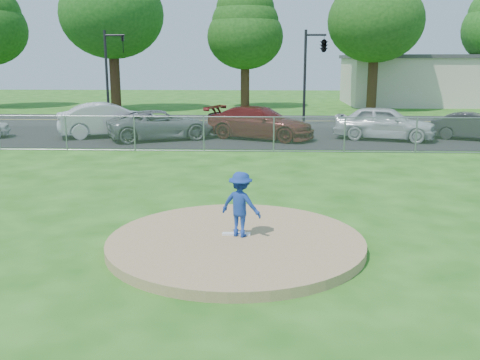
{
  "coord_description": "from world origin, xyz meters",
  "views": [
    {
      "loc": [
        0.56,
        -10.68,
        3.86
      ],
      "look_at": [
        0.0,
        2.0,
        1.0
      ],
      "focal_mm": 40.0,
      "sensor_mm": 36.0,
      "label": 1
    }
  ],
  "objects_px": {
    "commercial_building": "(439,80)",
    "traffic_signal_left": "(110,68)",
    "tree_center": "(245,27)",
    "traffic_signal_center": "(322,47)",
    "pitcher": "(241,204)",
    "parked_car_white": "(110,120)",
    "parked_car_charcoal": "(474,126)",
    "parked_car_darkred": "(260,123)",
    "tree_right": "(376,9)",
    "parked_car_pearl": "(385,123)",
    "parked_car_gray": "(161,125)",
    "traffic_cone": "(157,133)",
    "tree_left": "(111,0)"
  },
  "relations": [
    {
      "from": "traffic_cone",
      "to": "parked_car_charcoal",
      "type": "relative_size",
      "value": 0.15
    },
    {
      "from": "tree_left",
      "to": "traffic_cone",
      "type": "height_order",
      "value": "tree_left"
    },
    {
      "from": "tree_right",
      "to": "parked_car_pearl",
      "type": "relative_size",
      "value": 2.4
    },
    {
      "from": "tree_left",
      "to": "parked_car_pearl",
      "type": "relative_size",
      "value": 2.58
    },
    {
      "from": "traffic_signal_center",
      "to": "parked_car_charcoal",
      "type": "height_order",
      "value": "traffic_signal_center"
    },
    {
      "from": "commercial_building",
      "to": "parked_car_white",
      "type": "height_order",
      "value": "commercial_building"
    },
    {
      "from": "traffic_signal_left",
      "to": "parked_car_charcoal",
      "type": "distance_m",
      "value": 20.74
    },
    {
      "from": "traffic_signal_left",
      "to": "traffic_signal_center",
      "type": "relative_size",
      "value": 1.0
    },
    {
      "from": "tree_right",
      "to": "pitcher",
      "type": "xyz_separation_m",
      "value": [
        -8.9,
        -31.86,
        -6.76
      ]
    },
    {
      "from": "tree_left",
      "to": "pitcher",
      "type": "xyz_separation_m",
      "value": [
        11.1,
        -30.86,
        -7.35
      ]
    },
    {
      "from": "tree_right",
      "to": "parked_car_pearl",
      "type": "height_order",
      "value": "tree_right"
    },
    {
      "from": "pitcher",
      "to": "traffic_cone",
      "type": "distance_m",
      "value": 16.11
    },
    {
      "from": "pitcher",
      "to": "commercial_building",
      "type": "bearing_deg",
      "value": -88.04
    },
    {
      "from": "pitcher",
      "to": "parked_car_white",
      "type": "xyz_separation_m",
      "value": [
        -7.41,
        16.22,
        -0.03
      ]
    },
    {
      "from": "tree_left",
      "to": "parked_car_pearl",
      "type": "height_order",
      "value": "tree_left"
    },
    {
      "from": "tree_left",
      "to": "traffic_signal_center",
      "type": "bearing_deg",
      "value": -31.02
    },
    {
      "from": "parked_car_white",
      "to": "tree_right",
      "type": "bearing_deg",
      "value": -68.72
    },
    {
      "from": "traffic_cone",
      "to": "parked_car_gray",
      "type": "height_order",
      "value": "parked_car_gray"
    },
    {
      "from": "tree_right",
      "to": "parked_car_charcoal",
      "type": "height_order",
      "value": "tree_right"
    },
    {
      "from": "traffic_signal_left",
      "to": "parked_car_charcoal",
      "type": "xyz_separation_m",
      "value": [
        19.68,
        -5.97,
        -2.7
      ]
    },
    {
      "from": "parked_car_gray",
      "to": "parked_car_white",
      "type": "bearing_deg",
      "value": 48.33
    },
    {
      "from": "traffic_signal_left",
      "to": "parked_car_darkred",
      "type": "xyz_separation_m",
      "value": [
        9.15,
        -6.11,
        -2.56
      ]
    },
    {
      "from": "tree_right",
      "to": "parked_car_gray",
      "type": "height_order",
      "value": "tree_right"
    },
    {
      "from": "pitcher",
      "to": "parked_car_pearl",
      "type": "relative_size",
      "value": 0.29
    },
    {
      "from": "parked_car_white",
      "to": "parked_car_pearl",
      "type": "relative_size",
      "value": 1.07
    },
    {
      "from": "traffic_cone",
      "to": "parked_car_white",
      "type": "bearing_deg",
      "value": 161.45
    },
    {
      "from": "tree_left",
      "to": "traffic_signal_left",
      "type": "height_order",
      "value": "tree_left"
    },
    {
      "from": "parked_car_gray",
      "to": "parked_car_charcoal",
      "type": "distance_m",
      "value": 15.44
    },
    {
      "from": "traffic_cone",
      "to": "parked_car_charcoal",
      "type": "height_order",
      "value": "parked_car_charcoal"
    },
    {
      "from": "commercial_building",
      "to": "tree_center",
      "type": "xyz_separation_m",
      "value": [
        -17.0,
        -4.0,
        4.31
      ]
    },
    {
      "from": "pitcher",
      "to": "traffic_signal_center",
      "type": "bearing_deg",
      "value": -75.3
    },
    {
      "from": "pitcher",
      "to": "parked_car_charcoal",
      "type": "bearing_deg",
      "value": -99.52
    },
    {
      "from": "pitcher",
      "to": "parked_car_darkred",
      "type": "bearing_deg",
      "value": -66.32
    },
    {
      "from": "tree_left",
      "to": "parked_car_darkred",
      "type": "distance_m",
      "value": 20.33
    },
    {
      "from": "tree_right",
      "to": "parked_car_pearl",
      "type": "xyz_separation_m",
      "value": [
        -2.48,
        -16.16,
        -6.81
      ]
    },
    {
      "from": "traffic_signal_left",
      "to": "parked_car_pearl",
      "type": "bearing_deg",
      "value": -21.95
    },
    {
      "from": "parked_car_gray",
      "to": "traffic_cone",
      "type": "bearing_deg",
      "value": 54.84
    },
    {
      "from": "tree_center",
      "to": "pitcher",
      "type": "xyz_separation_m",
      "value": [
        1.1,
        -33.86,
        -5.58
      ]
    },
    {
      "from": "parked_car_darkred",
      "to": "parked_car_charcoal",
      "type": "bearing_deg",
      "value": -66.07
    },
    {
      "from": "commercial_building",
      "to": "traffic_signal_left",
      "type": "distance_m",
      "value": 29.51
    },
    {
      "from": "commercial_building",
      "to": "parked_car_pearl",
      "type": "height_order",
      "value": "commercial_building"
    },
    {
      "from": "commercial_building",
      "to": "tree_right",
      "type": "height_order",
      "value": "tree_right"
    },
    {
      "from": "commercial_building",
      "to": "traffic_signal_left",
      "type": "bearing_deg",
      "value": -147.13
    },
    {
      "from": "traffic_signal_center",
      "to": "parked_car_gray",
      "type": "height_order",
      "value": "traffic_signal_center"
    },
    {
      "from": "parked_car_gray",
      "to": "parked_car_charcoal",
      "type": "bearing_deg",
      "value": -111.53
    },
    {
      "from": "tree_center",
      "to": "parked_car_charcoal",
      "type": "xyz_separation_m",
      "value": [
        11.91,
        -17.97,
        -5.81
      ]
    },
    {
      "from": "parked_car_darkred",
      "to": "pitcher",
      "type": "bearing_deg",
      "value": -157.89
    },
    {
      "from": "commercial_building",
      "to": "pitcher",
      "type": "height_order",
      "value": "commercial_building"
    },
    {
      "from": "tree_center",
      "to": "parked_car_white",
      "type": "xyz_separation_m",
      "value": [
        -6.31,
        -17.63,
        -5.6
      ]
    },
    {
      "from": "commercial_building",
      "to": "tree_right",
      "type": "xyz_separation_m",
      "value": [
        -7.0,
        -6.0,
        5.49
      ]
    }
  ]
}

